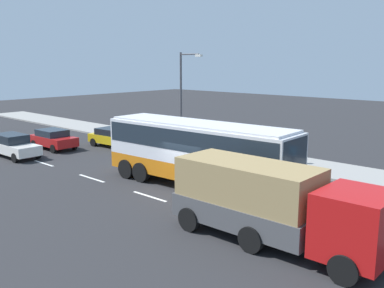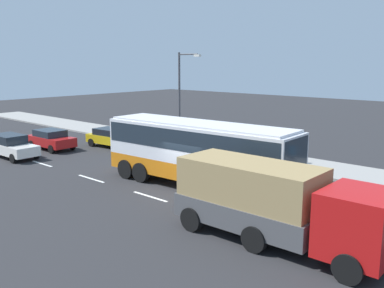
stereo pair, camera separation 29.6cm
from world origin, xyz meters
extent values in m
plane|color=#28282B|center=(0.00, 0.00, 0.00)|extent=(120.00, 120.00, 0.00)
cube|color=gray|center=(0.00, 8.95, 0.07)|extent=(80.00, 4.00, 0.15)
cube|color=white|center=(-16.68, -1.83, 0.00)|extent=(2.40, 0.16, 0.01)
cube|color=white|center=(-11.14, -1.83, 0.00)|extent=(2.40, 0.16, 0.01)
cube|color=white|center=(-5.67, -1.83, 0.00)|extent=(2.40, 0.16, 0.01)
cube|color=white|center=(-0.71, -1.83, 0.00)|extent=(2.40, 0.16, 0.01)
cube|color=white|center=(3.69, -1.83, 0.00)|extent=(2.40, 0.16, 0.01)
cube|color=orange|center=(0.00, 1.01, 0.99)|extent=(11.12, 3.13, 0.87)
cube|color=silver|center=(0.00, 1.01, 2.39)|extent=(11.12, 3.13, 1.93)
cube|color=#1E2833|center=(0.00, 1.01, 2.68)|extent=(10.90, 3.15, 1.06)
cube|color=#1E2833|center=(5.44, 1.30, 2.49)|extent=(0.25, 2.34, 1.55)
cube|color=silver|center=(0.00, 1.01, 3.42)|extent=(10.67, 2.96, 0.12)
cylinder|color=black|center=(3.83, 2.44, 0.55)|extent=(1.11, 0.36, 1.10)
cylinder|color=black|center=(3.96, 0.00, 0.55)|extent=(1.11, 0.36, 1.10)
cylinder|color=black|center=(-3.16, 2.06, 0.55)|extent=(1.11, 0.36, 1.10)
cylinder|color=black|center=(-3.03, -0.38, 0.55)|extent=(1.11, 0.36, 1.10)
cylinder|color=black|center=(-4.36, 2.00, 0.55)|extent=(1.11, 0.36, 1.10)
cylinder|color=black|center=(-4.23, -0.44, 0.55)|extent=(1.11, 0.36, 1.10)
cube|color=red|center=(9.76, -2.48, 1.54)|extent=(2.18, 2.42, 2.11)
cube|color=#4C4C4F|center=(5.65, -2.53, 0.93)|extent=(5.70, 2.46, 0.90)
cube|color=#997F51|center=(5.65, -2.53, 2.13)|extent=(5.47, 2.36, 1.50)
cylinder|color=black|center=(9.93, -1.33, 0.48)|extent=(0.96, 0.29, 0.96)
cylinder|color=black|center=(9.95, -3.63, 0.48)|extent=(0.96, 0.29, 0.96)
cylinder|color=black|center=(6.61, -1.36, 0.48)|extent=(0.96, 0.29, 0.96)
cylinder|color=black|center=(6.64, -3.67, 0.48)|extent=(0.96, 0.29, 0.96)
cylinder|color=black|center=(3.70, -1.40, 0.48)|extent=(0.96, 0.29, 0.96)
cylinder|color=black|center=(3.72, -3.70, 0.48)|extent=(0.96, 0.29, 0.96)
cube|color=gold|center=(-12.27, 4.75, 0.64)|extent=(4.22, 2.11, 0.64)
cube|color=black|center=(-12.45, 4.74, 1.21)|extent=(2.37, 1.82, 0.49)
cylinder|color=black|center=(-10.94, 5.72, 0.32)|extent=(0.65, 0.25, 0.64)
cylinder|color=black|center=(-10.81, 4.01, 0.32)|extent=(0.65, 0.25, 0.64)
cylinder|color=black|center=(-13.72, 5.49, 0.32)|extent=(0.65, 0.25, 0.64)
cylinder|color=black|center=(-13.59, 3.79, 0.32)|extent=(0.65, 0.25, 0.64)
cube|color=white|center=(-14.35, -2.23, 0.66)|extent=(4.60, 1.84, 0.67)
cube|color=black|center=(-14.79, -2.24, 1.29)|extent=(2.55, 1.65, 0.59)
cylinder|color=black|center=(-12.75, -1.37, 0.32)|extent=(0.65, 0.22, 0.64)
cylinder|color=black|center=(-12.70, -3.01, 0.32)|extent=(0.65, 0.22, 0.64)
cylinder|color=black|center=(-16.01, -1.45, 0.32)|extent=(0.65, 0.22, 0.64)
cube|color=#B21919|center=(-14.96, 1.14, 0.66)|extent=(4.10, 1.90, 0.68)
cube|color=#1E2833|center=(-15.12, 1.13, 1.24)|extent=(2.27, 1.72, 0.49)
cylinder|color=black|center=(-13.59, 2.04, 0.32)|extent=(0.64, 0.21, 0.64)
cylinder|color=black|center=(-13.56, 0.29, 0.32)|extent=(0.64, 0.21, 0.64)
cylinder|color=black|center=(-16.36, 1.99, 0.32)|extent=(0.64, 0.21, 0.64)
cylinder|color=black|center=(-16.32, 0.24, 0.32)|extent=(0.64, 0.21, 0.64)
cylinder|color=#38334C|center=(1.32, 8.65, 0.56)|extent=(0.14, 0.14, 0.81)
cylinder|color=#38334C|center=(1.26, 8.80, 0.56)|extent=(0.14, 0.14, 0.81)
cylinder|color=#B2333F|center=(1.29, 8.73, 1.27)|extent=(0.32, 0.32, 0.61)
sphere|color=tan|center=(1.29, 8.73, 1.68)|extent=(0.22, 0.22, 0.22)
cylinder|color=#47474C|center=(-7.58, 7.57, 3.71)|extent=(0.16, 0.16, 7.12)
cylinder|color=#47474C|center=(-6.69, 7.57, 7.12)|extent=(1.77, 0.10, 0.10)
cube|color=silver|center=(-5.81, 7.57, 7.02)|extent=(0.50, 0.24, 0.16)
camera|label=1|loc=(14.55, -15.35, 6.57)|focal=39.87mm
camera|label=2|loc=(14.33, -15.55, 6.57)|focal=39.87mm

